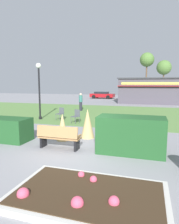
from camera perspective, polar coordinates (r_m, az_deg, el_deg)
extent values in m
plane|color=gray|center=(7.74, -3.64, -11.21)|extent=(80.00, 80.00, 0.00)
cube|color=#5B8442|center=(17.47, 8.31, -0.45)|extent=(36.00, 12.00, 0.01)
cube|color=beige|center=(4.83, -0.31, -22.84)|extent=(3.46, 2.13, 0.14)
cube|color=#382819|center=(4.80, -0.31, -22.12)|extent=(3.22, 1.89, 0.04)
sphere|color=#E54C6B|center=(5.24, 1.12, -18.74)|extent=(0.18, 0.18, 0.18)
sphere|color=#E54C6B|center=(4.38, -3.52, -24.55)|extent=(0.26, 0.26, 0.26)
sphere|color=#E54C6B|center=(4.87, -18.47, -21.36)|extent=(0.27, 0.27, 0.27)
sphere|color=#E54C6B|center=(5.48, -2.39, -17.46)|extent=(0.18, 0.18, 0.18)
sphere|color=#E54C6B|center=(4.44, 6.99, -24.10)|extent=(0.23, 0.23, 0.23)
cube|color=#9E7547|center=(8.04, -8.57, -7.21)|extent=(1.70, 0.48, 0.06)
cube|color=#9E7547|center=(7.78, -9.32, -5.61)|extent=(1.70, 0.13, 0.44)
cube|color=black|center=(8.43, -13.06, -8.19)|extent=(0.08, 0.44, 0.45)
cube|color=black|center=(7.82, -3.65, -9.28)|extent=(0.08, 0.44, 0.45)
cube|color=#9E7547|center=(8.38, -13.61, -5.86)|extent=(0.06, 0.44, 0.06)
cube|color=#9E7547|center=(7.70, -3.11, -6.89)|extent=(0.06, 0.44, 0.06)
cube|color=#1E4C23|center=(9.76, -22.29, -4.62)|extent=(1.98, 1.10, 1.03)
cube|color=#1E4C23|center=(7.55, 11.73, -6.44)|extent=(2.44, 1.10, 1.37)
cone|color=tan|center=(9.48, -0.55, -3.25)|extent=(0.65, 0.65, 1.39)
cone|color=tan|center=(9.14, -7.74, -4.27)|extent=(0.57, 0.57, 1.23)
cylinder|color=black|center=(14.99, -13.91, -1.63)|extent=(0.22, 0.22, 0.20)
cylinder|color=black|center=(14.81, -14.14, 5.02)|extent=(0.12, 0.12, 3.67)
sphere|color=white|center=(14.84, -14.41, 12.74)|extent=(0.36, 0.36, 0.36)
cube|color=#47424C|center=(27.98, 17.48, 5.70)|extent=(8.43, 4.44, 3.20)
cube|color=#333338|center=(27.97, 17.63, 9.14)|extent=(8.73, 4.74, 0.16)
cube|color=maroon|center=(25.57, 17.57, 7.09)|extent=(8.53, 0.36, 0.08)
cube|color=#D8CC4C|center=(25.72, 17.60, 7.81)|extent=(7.59, 0.04, 0.28)
cube|color=#4C5156|center=(12.99, -4.12, -1.31)|extent=(0.57, 0.57, 0.04)
cube|color=#4C5156|center=(13.10, -3.53, -0.25)|extent=(0.42, 0.20, 0.44)
cylinder|color=#4C5156|center=(13.02, -5.29, -2.30)|extent=(0.03, 0.03, 0.45)
cylinder|color=#4C5156|center=(12.76, -4.07, -2.50)|extent=(0.03, 0.03, 0.45)
cylinder|color=#4C5156|center=(13.29, -4.14, -2.08)|extent=(0.03, 0.03, 0.45)
cylinder|color=#4C5156|center=(13.04, -2.93, -2.26)|extent=(0.03, 0.03, 0.45)
cube|color=#4C5156|center=(14.24, -8.54, -0.55)|extent=(0.56, 0.56, 0.04)
cube|color=#4C5156|center=(14.35, -8.00, 0.41)|extent=(0.43, 0.19, 0.44)
cylinder|color=#4C5156|center=(14.28, -9.60, -1.47)|extent=(0.03, 0.03, 0.45)
cylinder|color=#4C5156|center=(14.01, -8.53, -1.63)|extent=(0.03, 0.03, 0.45)
cylinder|color=#4C5156|center=(14.54, -8.52, -1.27)|extent=(0.03, 0.03, 0.45)
cylinder|color=#4C5156|center=(14.27, -7.45, -1.42)|extent=(0.03, 0.03, 0.45)
cylinder|color=#23232D|center=(19.15, -2.52, 1.64)|extent=(0.28, 0.28, 0.85)
cylinder|color=#336B66|center=(19.08, -2.54, 3.83)|extent=(0.34, 0.34, 0.62)
sphere|color=beige|center=(19.05, -2.55, 5.09)|extent=(0.22, 0.22, 0.22)
cube|color=maroon|center=(35.60, 3.70, 4.77)|extent=(4.32, 2.10, 0.60)
cube|color=black|center=(35.62, 3.48, 5.47)|extent=(2.42, 1.75, 0.44)
cylinder|color=black|center=(36.13, 6.12, 4.43)|extent=(0.65, 0.27, 0.64)
cylinder|color=black|center=(34.36, 5.31, 4.26)|extent=(0.65, 0.27, 0.64)
cylinder|color=black|center=(36.89, 2.20, 4.54)|extent=(0.65, 0.27, 0.64)
cylinder|color=black|center=(35.16, 1.22, 4.37)|extent=(0.65, 0.27, 0.64)
cube|color=#B7BABF|center=(34.77, 12.05, 4.54)|extent=(4.25, 1.91, 0.60)
cube|color=black|center=(34.76, 11.83, 5.25)|extent=(2.35, 1.64, 0.44)
cylinder|color=black|center=(35.58, 14.30, 4.17)|extent=(0.65, 0.24, 0.64)
cylinder|color=black|center=(33.74, 14.06, 3.98)|extent=(0.65, 0.24, 0.64)
cylinder|color=black|center=(35.86, 10.14, 4.32)|extent=(0.65, 0.24, 0.64)
cylinder|color=black|center=(34.05, 9.68, 4.14)|extent=(0.65, 0.24, 0.64)
cylinder|color=brown|center=(42.26, 15.91, 8.50)|extent=(0.28, 0.28, 6.27)
sphere|color=#4C7233|center=(42.53, 16.14, 14.21)|extent=(2.80, 2.80, 2.80)
cylinder|color=brown|center=(42.02, 20.32, 7.20)|extent=(0.28, 0.28, 4.63)
sphere|color=#4C7233|center=(42.14, 20.55, 11.85)|extent=(2.80, 2.80, 2.80)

